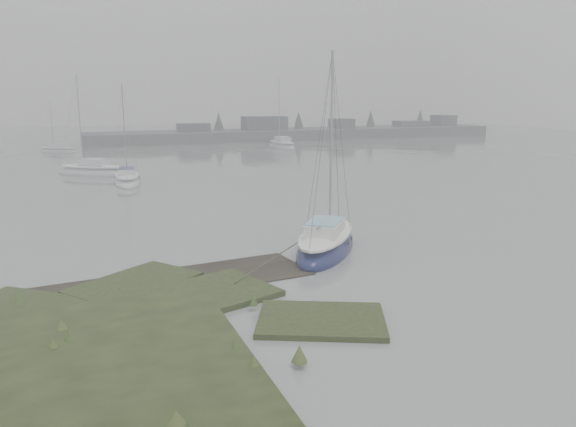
{
  "coord_description": "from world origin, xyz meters",
  "views": [
    {
      "loc": [
        -5.69,
        -13.8,
        6.21
      ],
      "look_at": [
        1.89,
        5.61,
        1.8
      ],
      "focal_mm": 35.0,
      "sensor_mm": 36.0,
      "label": 1
    }
  ],
  "objects": [
    {
      "name": "sailboat_far_b",
      "position": [
        17.98,
        48.8,
        0.28
      ],
      "size": [
        2.18,
        6.34,
        8.9
      ],
      "rotation": [
        0.0,
        0.0,
        0.02
      ],
      "color": "silver",
      "rests_on": "ground"
    },
    {
      "name": "sailboat_far_a",
      "position": [
        -4.1,
        32.84,
        0.26
      ],
      "size": [
        5.95,
        5.1,
        8.4
      ],
      "rotation": [
        0.0,
        0.0,
        0.94
      ],
      "color": "#B9BDC3",
      "rests_on": "ground"
    },
    {
      "name": "sailboat_far_c",
      "position": [
        -6.74,
        52.84,
        0.19
      ],
      "size": [
        4.49,
        3.63,
        6.23
      ],
      "rotation": [
        0.0,
        0.0,
        0.99
      ],
      "color": "#A6ACAF",
      "rests_on": "ground"
    },
    {
      "name": "sailboat_main",
      "position": [
        3.72,
        6.09,
        0.27
      ],
      "size": [
        5.23,
        6.05,
        8.56
      ],
      "rotation": [
        0.0,
        0.0,
        -0.64
      ],
      "color": "#10143E",
      "rests_on": "ground"
    },
    {
      "name": "ground",
      "position": [
        0.0,
        30.0,
        0.0
      ],
      "size": [
        160.0,
        160.0,
        0.0
      ],
      "primitive_type": "plane",
      "color": "gray",
      "rests_on": "ground"
    },
    {
      "name": "far_shoreline",
      "position": [
        26.84,
        61.9,
        0.85
      ],
      "size": [
        60.0,
        8.0,
        4.15
      ],
      "color": "#4C4F51",
      "rests_on": "ground"
    },
    {
      "name": "sailboat_white",
      "position": [
        -1.95,
        27.35,
        0.23
      ],
      "size": [
        2.23,
        5.49,
        7.56
      ],
      "rotation": [
        0.0,
        0.0,
        -0.09
      ],
      "color": "silver",
      "rests_on": "ground"
    }
  ]
}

